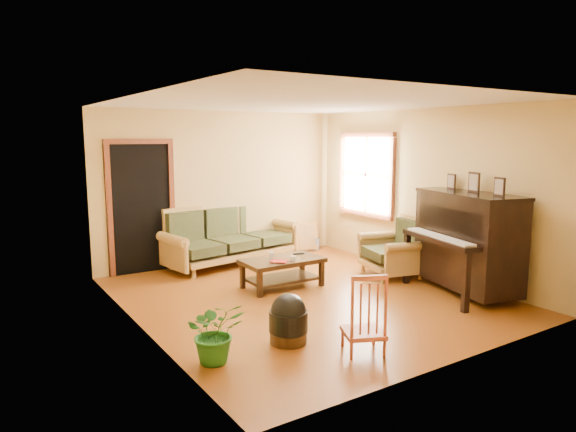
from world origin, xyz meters
TOP-DOWN VIEW (x-y plane):
  - floor at (0.00, 0.00)m, footprint 5.00×5.00m
  - doorway at (-1.45, 2.48)m, footprint 1.08×0.16m
  - window at (2.21, 1.30)m, footprint 0.12×1.36m
  - sofa at (-0.02, 2.17)m, footprint 2.46×1.32m
  - coffee_table at (-0.03, 0.54)m, footprint 1.17×0.65m
  - armchair at (1.72, 0.12)m, footprint 1.11×1.14m
  - piano at (1.96, -1.09)m, footprint 1.31×1.78m
  - footstool at (-1.07, -1.21)m, footprint 0.54×0.54m
  - red_chair at (-0.57, -1.83)m, footprint 0.53×0.55m
  - leaning_frame at (1.66, 2.35)m, footprint 0.43×0.21m
  - ceramic_crock at (1.85, 2.33)m, footprint 0.23×0.23m
  - potted_plant at (-1.92, -1.23)m, footprint 0.66×0.60m
  - book at (-0.25, 0.33)m, footprint 0.27×0.28m
  - candle at (-0.21, 0.55)m, footprint 0.07×0.07m
  - glass_jar at (0.05, 0.39)m, footprint 0.10×0.10m
  - remote at (0.33, 0.65)m, footprint 0.17×0.07m

SIDE VIEW (x-z plane):
  - floor at x=0.00m, z-range 0.00..0.00m
  - ceramic_crock at x=1.85m, z-range 0.00..0.22m
  - footstool at x=-1.07m, z-range 0.00..0.39m
  - coffee_table at x=-0.03m, z-range 0.00..0.42m
  - leaning_frame at x=1.66m, z-range 0.00..0.56m
  - potted_plant at x=-1.92m, z-range 0.00..0.62m
  - red_chair at x=-0.57m, z-range 0.00..0.84m
  - remote at x=0.33m, z-range 0.42..0.44m
  - book at x=-0.25m, z-range 0.42..0.44m
  - glass_jar at x=0.05m, z-range 0.42..0.48m
  - armchair at x=1.72m, z-range 0.00..0.94m
  - candle at x=-0.21m, z-range 0.42..0.54m
  - sofa at x=-0.02m, z-range 0.00..1.00m
  - piano at x=1.96m, z-range 0.00..1.41m
  - doorway at x=-1.45m, z-range 0.00..2.05m
  - window at x=2.21m, z-range 0.77..2.23m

